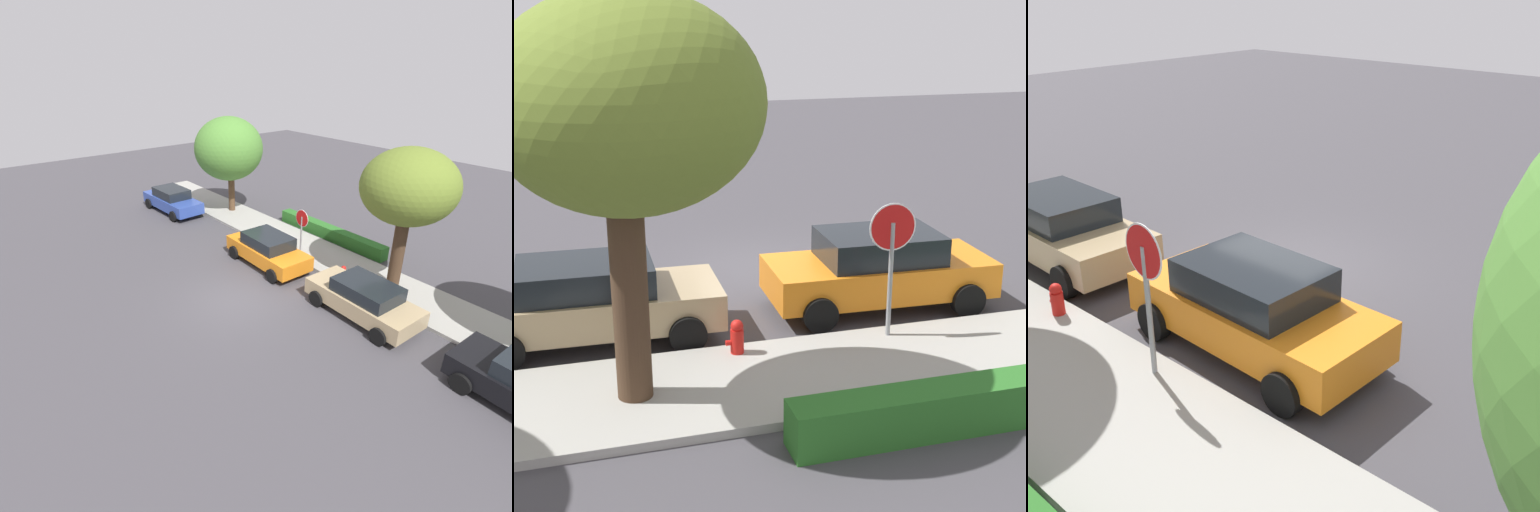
{
  "view_description": "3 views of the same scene",
  "coord_description": "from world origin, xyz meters",
  "views": [
    {
      "loc": [
        11.07,
        -7.84,
        8.64
      ],
      "look_at": [
        -0.94,
        1.68,
        1.04
      ],
      "focal_mm": 28.0,
      "sensor_mm": 36.0,
      "label": 1
    },
    {
      "loc": [
        4.41,
        15.83,
        5.59
      ],
      "look_at": [
        0.16,
        1.34,
        0.71
      ],
      "focal_mm": 55.0,
      "sensor_mm": 36.0,
      "label": 2
    },
    {
      "loc": [
        -7.73,
        9.16,
        5.5
      ],
      "look_at": [
        -1.57,
        2.19,
        1.41
      ],
      "focal_mm": 45.0,
      "sensor_mm": 36.0,
      "label": 3
    }
  ],
  "objects": [
    {
      "name": "ground_plane",
      "position": [
        0.0,
        0.0,
        0.0
      ],
      "size": [
        60.0,
        60.0,
        0.0
      ],
      "primitive_type": "plane",
      "color": "#423F44"
    },
    {
      "name": "sidewalk_curb",
      "position": [
        0.0,
        5.44,
        0.07
      ],
      "size": [
        32.0,
        2.68,
        0.14
      ],
      "primitive_type": "cube",
      "color": "#9E9B93",
      "rests_on": "ground_plane"
    },
    {
      "name": "parked_car_orange",
      "position": [
        -1.55,
        2.86,
        0.77
      ],
      "size": [
        4.31,
        2.11,
        1.5
      ],
      "color": "orange",
      "rests_on": "ground_plane"
    },
    {
      "name": "fire_hydrant",
      "position": [
        1.62,
        4.43,
        0.36
      ],
      "size": [
        0.3,
        0.22,
        0.72
      ],
      "color": "red",
      "rests_on": "ground_plane"
    },
    {
      "name": "stop_sign",
      "position": [
        -1.04,
        4.46,
        1.71
      ],
      "size": [
        0.82,
        0.08,
        2.48
      ],
      "color": "gray",
      "rests_on": "ground_plane"
    },
    {
      "name": "parked_car_tan",
      "position": [
        3.8,
        2.95,
        0.75
      ],
      "size": [
        4.35,
        2.1,
        1.44
      ],
      "color": "tan",
      "rests_on": "ground_plane"
    }
  ]
}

